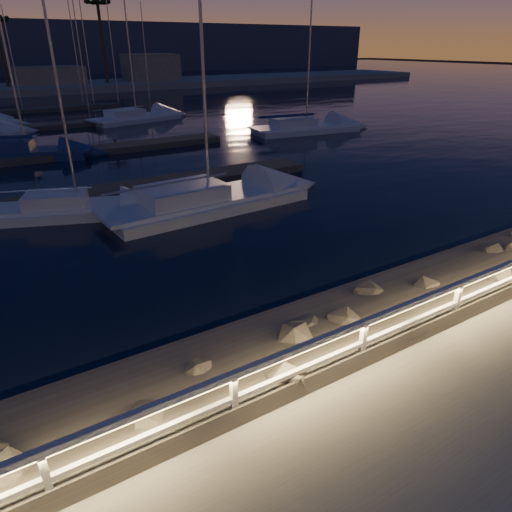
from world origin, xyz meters
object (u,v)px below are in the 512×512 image
(sailboat_h, at_px, (303,127))
(sailboat_d, at_px, (204,200))
(sailboat_b, at_px, (74,207))
(sailboat_f, at_px, (24,152))
(sailboat_l, at_px, (134,117))
(guard_rail, at_px, (323,349))

(sailboat_h, bearing_deg, sailboat_d, -131.39)
(sailboat_b, xyz_separation_m, sailboat_h, (20.36, 10.79, 0.05))
(sailboat_f, relative_size, sailboat_h, 0.83)
(sailboat_b, distance_m, sailboat_l, 25.82)
(sailboat_d, xyz_separation_m, sailboat_h, (15.40, 12.98, -0.01))
(sailboat_b, xyz_separation_m, sailboat_f, (-0.32, 12.64, 0.04))
(sailboat_d, distance_m, sailboat_f, 15.74)
(sailboat_h, bearing_deg, sailboat_b, -143.60)
(sailboat_d, bearing_deg, guard_rail, -108.60)
(guard_rail, xyz_separation_m, sailboat_h, (18.74, 24.97, -0.92))
(sailboat_b, bearing_deg, sailboat_f, 112.48)
(sailboat_h, xyz_separation_m, sailboat_l, (-9.88, 12.81, -0.02))
(sailboat_h, relative_size, sailboat_l, 1.06)
(sailboat_b, bearing_deg, sailboat_l, 87.08)
(sailboat_l, bearing_deg, guard_rail, -116.09)
(guard_rail, relative_size, sailboat_l, 2.94)
(sailboat_b, height_order, sailboat_f, sailboat_f)
(sailboat_f, height_order, sailboat_l, sailboat_l)
(sailboat_f, xyz_separation_m, sailboat_l, (10.80, 10.95, -0.00))
(guard_rail, relative_size, sailboat_f, 3.36)
(sailboat_h, distance_m, sailboat_l, 16.17)
(guard_rail, height_order, sailboat_h, sailboat_h)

